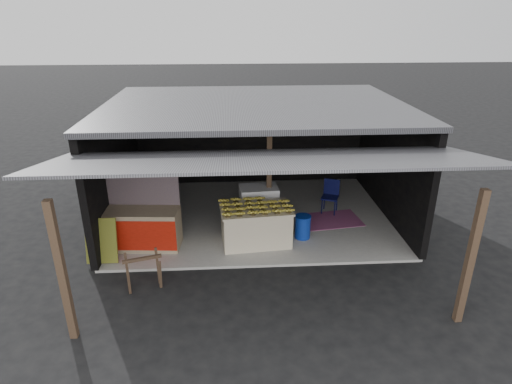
{
  "coord_description": "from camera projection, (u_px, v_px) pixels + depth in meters",
  "views": [
    {
      "loc": [
        -0.62,
        -7.75,
        5.0
      ],
      "look_at": [
        -0.04,
        1.55,
        1.1
      ],
      "focal_mm": 30.0,
      "sensor_mm": 36.0,
      "label": 1
    }
  ],
  "objects": [
    {
      "name": "water_barrel",
      "position": [
        303.0,
        227.0,
        10.11
      ],
      "size": [
        0.36,
        0.36,
        0.54
      ],
      "primitive_type": "cylinder",
      "color": "navy",
      "rests_on": "concrete_slab"
    },
    {
      "name": "neighbor_stall",
      "position": [
        143.0,
        226.0,
        9.65
      ],
      "size": [
        1.67,
        0.86,
        1.67
      ],
      "rotation": [
        0.0,
        0.0,
        -0.08
      ],
      "color": "#998466",
      "rests_on": "concrete_slab"
    },
    {
      "name": "green_signboard",
      "position": [
        101.0,
        241.0,
        9.05
      ],
      "size": [
        0.65,
        0.28,
        0.96
      ],
      "primitive_type": "cube",
      "rotation": [
        -0.25,
        0.0,
        0.0
      ],
      "color": "black",
      "rests_on": "concrete_slab"
    },
    {
      "name": "banana_table",
      "position": [
        256.0,
        225.0,
        9.83
      ],
      "size": [
        1.68,
        1.13,
        0.88
      ],
      "rotation": [
        0.0,
        0.0,
        0.1
      ],
      "color": "silver",
      "rests_on": "concrete_slab"
    },
    {
      "name": "plastic_chair",
      "position": [
        331.0,
        193.0,
        11.37
      ],
      "size": [
        0.55,
        0.55,
        0.89
      ],
      "rotation": [
        0.0,
        0.0,
        -0.4
      ],
      "color": "#0A0C37",
      "rests_on": "concrete_slab"
    },
    {
      "name": "sawhorse",
      "position": [
        143.0,
        269.0,
        8.23
      ],
      "size": [
        0.79,
        0.78,
        0.71
      ],
      "rotation": [
        0.0,
        0.0,
        0.28
      ],
      "color": "#463123",
      "rests_on": "ground"
    },
    {
      "name": "white_crate",
      "position": [
        259.0,
        206.0,
        10.63
      ],
      "size": [
        0.97,
        0.7,
        1.03
      ],
      "rotation": [
        0.0,
        0.0,
        0.08
      ],
      "color": "white",
      "rests_on": "concrete_slab"
    },
    {
      "name": "magenta_rug",
      "position": [
        331.0,
        220.0,
        11.06
      ],
      "size": [
        1.63,
        1.2,
        0.01
      ],
      "primitive_type": "cube",
      "rotation": [
        0.0,
        0.0,
        0.14
      ],
      "color": "#7E1C64",
      "rests_on": "concrete_slab"
    },
    {
      "name": "banana_pile",
      "position": [
        256.0,
        204.0,
        9.62
      ],
      "size": [
        1.55,
        1.02,
        0.17
      ],
      "primitive_type": null,
      "rotation": [
        0.0,
        0.0,
        0.1
      ],
      "color": "gold",
      "rests_on": "banana_table"
    },
    {
      "name": "ground",
      "position": [
        262.0,
        267.0,
        9.11
      ],
      "size": [
        80.0,
        80.0,
        0.0
      ],
      "primitive_type": "plane",
      "color": "black",
      "rests_on": "ground"
    },
    {
      "name": "picture_frames",
      "position": [
        245.0,
        124.0,
        12.86
      ],
      "size": [
        1.62,
        0.04,
        0.46
      ],
      "color": "black",
      "rests_on": "shophouse"
    },
    {
      "name": "concrete_slab",
      "position": [
        255.0,
        215.0,
        11.4
      ],
      "size": [
        7.0,
        5.0,
        0.06
      ],
      "primitive_type": "cube",
      "color": "gray",
      "rests_on": "ground"
    },
    {
      "name": "shophouse",
      "position": [
        254.0,
        137.0,
        10.89
      ],
      "size": [
        7.4,
        7.29,
        3.02
      ],
      "color": "black",
      "rests_on": "ground"
    }
  ]
}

